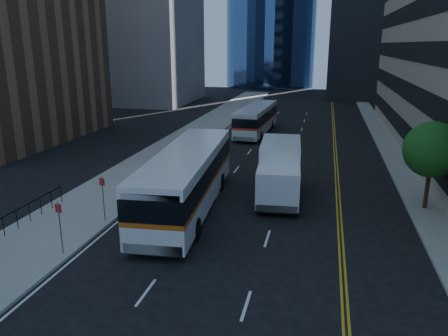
# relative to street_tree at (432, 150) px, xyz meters

# --- Properties ---
(ground) EXTENTS (160.00, 160.00, 0.00)m
(ground) POSITION_rel_street_tree_xyz_m (-9.00, -8.00, -3.64)
(ground) COLOR black
(ground) RESTS_ON ground
(sidewalk_west) EXTENTS (5.00, 90.00, 0.15)m
(sidewalk_west) POSITION_rel_street_tree_xyz_m (-19.50, 17.00, -3.57)
(sidewalk_west) COLOR gray
(sidewalk_west) RESTS_ON ground
(sidewalk_east) EXTENTS (2.00, 90.00, 0.15)m
(sidewalk_east) POSITION_rel_street_tree_xyz_m (-0.00, 17.00, -3.57)
(sidewalk_east) COLOR gray
(sidewalk_east) RESTS_ON ground
(street_tree) EXTENTS (3.20, 3.20, 5.10)m
(street_tree) POSITION_rel_street_tree_xyz_m (0.00, 0.00, 0.00)
(street_tree) COLOR #332114
(street_tree) RESTS_ON sidewalk_east
(bus_front) EXTENTS (3.95, 13.83, 3.52)m
(bus_front) POSITION_rel_street_tree_xyz_m (-13.62, -2.92, -1.72)
(bus_front) COLOR white
(bus_front) RESTS_ON ground
(bus_rear) EXTENTS (3.13, 11.66, 2.98)m
(bus_rear) POSITION_rel_street_tree_xyz_m (-13.22, 20.51, -2.02)
(bus_rear) COLOR silver
(bus_rear) RESTS_ON ground
(box_truck) EXTENTS (2.95, 7.30, 3.42)m
(box_truck) POSITION_rel_street_tree_xyz_m (-8.60, 0.36, -1.84)
(box_truck) COLOR white
(box_truck) RESTS_ON ground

